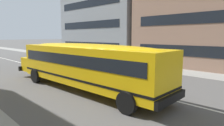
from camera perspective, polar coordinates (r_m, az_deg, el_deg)
The scene contains 7 objects.
ground_plane at distance 14.55m, azimuth -4.04°, elevation -5.59°, with size 400.00×400.00×0.00m, color #54514F.
sidewalk_far at distance 20.91m, azimuth 13.36°, elevation -1.63°, with size 120.00×3.00×0.01m, color gray.
lane_centreline at distance 14.54m, azimuth -4.04°, elevation -5.58°, with size 110.00×0.16×0.01m, color silver.
school_bus at distance 12.36m, azimuth -8.41°, elevation 0.17°, with size 13.20×3.14×2.94m.
parked_car_beige_end_of_row at distance 28.65m, azimuth -14.03°, elevation 2.57°, with size 3.97×2.02×1.64m.
parked_car_black_under_tree at distance 36.70m, azimuth -21.37°, elevation 3.38°, with size 3.92×1.93×1.64m.
apartment_block_far_left at distance 34.09m, azimuth -0.76°, elevation 13.39°, with size 15.74×9.45×13.30m.
Camera 1 is at (10.62, -9.35, 3.39)m, focal length 31.01 mm.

